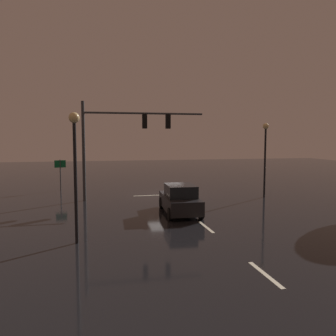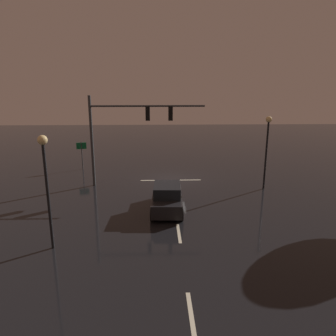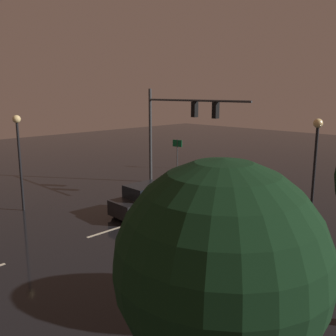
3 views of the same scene
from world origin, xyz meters
name	(u,v)px [view 2 (image 2 of 3)]	position (x,y,z in m)	size (l,w,h in m)	color
ground_plane	(171,179)	(0.00, 0.00, 0.00)	(80.00, 80.00, 0.00)	black
traffic_signal_assembly	(128,124)	(3.30, 1.48, 4.76)	(8.61, 0.47, 6.87)	#383A3D
lane_dash_far	(173,195)	(0.00, 4.00, 0.00)	(2.20, 0.16, 0.01)	beige
lane_dash_mid	(179,233)	(0.00, 10.00, 0.00)	(2.20, 0.16, 0.01)	beige
lane_dash_near	(191,313)	(0.00, 16.00, 0.00)	(2.20, 0.16, 0.01)	beige
stop_bar	(171,180)	(0.00, 0.29, 0.00)	(5.00, 0.16, 0.01)	beige
car_approaching	(167,198)	(0.51, 6.76, 0.80)	(2.07, 4.43, 1.70)	black
street_lamp_left_kerb	(267,139)	(-6.89, 2.79, 3.77)	(0.44, 0.44, 5.44)	black
street_lamp_right_kerb	(46,172)	(6.09, 11.34, 3.75)	(0.44, 0.44, 5.41)	black
route_sign	(82,150)	(8.10, -3.61, 1.86)	(0.89, 0.28, 2.57)	#383A3D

